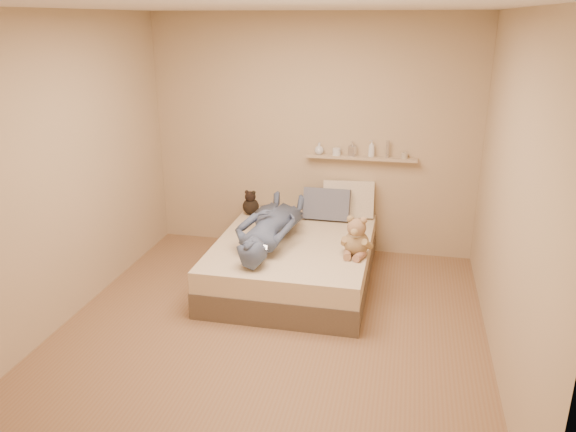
% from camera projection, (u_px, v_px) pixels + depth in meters
% --- Properties ---
extents(room, '(3.80, 3.80, 3.80)m').
position_uv_depth(room, '(270.00, 183.00, 4.41)').
color(room, '#856445').
rests_on(room, ground).
extents(bed, '(1.50, 1.90, 0.45)m').
position_uv_depth(bed, '(294.00, 261.00, 5.63)').
color(bed, brown).
rests_on(bed, floor).
extents(game_console, '(0.16, 0.09, 0.05)m').
position_uv_depth(game_console, '(259.00, 248.00, 5.02)').
color(game_console, silver).
rests_on(game_console, bed).
extents(teddy_bear, '(0.32, 0.31, 0.39)m').
position_uv_depth(teddy_bear, '(356.00, 239.00, 5.14)').
color(teddy_bear, '#937650').
rests_on(teddy_bear, bed).
extents(dark_plush, '(0.18, 0.18, 0.28)m').
position_uv_depth(dark_plush, '(251.00, 204.00, 6.24)').
color(dark_plush, black).
rests_on(dark_plush, bed).
extents(pillow_cream, '(0.57, 0.31, 0.43)m').
position_uv_depth(pillow_cream, '(348.00, 199.00, 6.16)').
color(pillow_cream, beige).
rests_on(pillow_cream, bed).
extents(pillow_grey, '(0.50, 0.23, 0.37)m').
position_uv_depth(pillow_grey, '(327.00, 204.00, 6.09)').
color(pillow_grey, slate).
rests_on(pillow_grey, bed).
extents(person, '(0.59, 1.52, 0.36)m').
position_uv_depth(person, '(270.00, 224.00, 5.45)').
color(person, '#47526F').
rests_on(person, bed).
extents(wall_shelf, '(1.20, 0.12, 0.03)m').
position_uv_depth(wall_shelf, '(361.00, 158.00, 6.06)').
color(wall_shelf, tan).
rests_on(wall_shelf, wall_back).
extents(shelf_bottles, '(1.02, 0.14, 0.19)m').
position_uv_depth(shelf_bottles, '(349.00, 149.00, 6.06)').
color(shelf_bottles, silver).
rests_on(shelf_bottles, wall_shelf).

